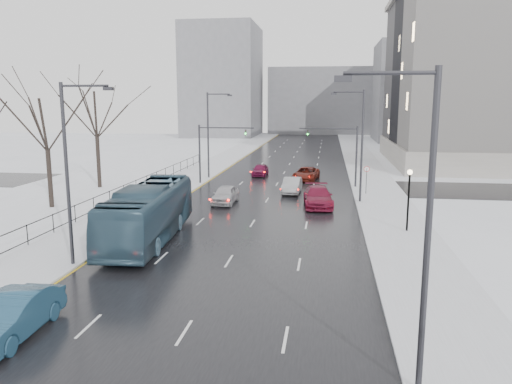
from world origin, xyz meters
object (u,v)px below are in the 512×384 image
at_px(streetlight_r_near, 421,219).
at_px(streetlight_l_near, 70,166).
at_px(tree_park_d, 52,208).
at_px(tree_park_e, 100,188).
at_px(bus, 149,213).
at_px(no_uturn_sign, 367,172).
at_px(sedan_center_far, 260,170).
at_px(sedan_right_far, 318,197).
at_px(sedan_right_cross, 306,174).
at_px(streetlight_r_mid, 360,140).
at_px(sedan_left_near, 13,316).
at_px(sedan_right_near, 292,185).
at_px(sedan_center_near, 225,195).
at_px(streetlight_l_far, 210,131).
at_px(lamppost_r_mid, 409,191).
at_px(mast_signal_right, 346,149).
at_px(mast_signal_left, 209,147).

distance_m(streetlight_r_near, streetlight_l_near, 19.15).
distance_m(tree_park_d, tree_park_e, 10.01).
bearing_deg(bus, no_uturn_sign, 46.13).
distance_m(bus, sedan_center_far, 29.50).
height_order(sedan_right_far, sedan_center_far, sedan_right_far).
distance_m(sedan_right_cross, sedan_right_far, 14.51).
bearing_deg(sedan_right_far, streetlight_r_near, -87.75).
xyz_separation_m(streetlight_r_mid, sedan_left_near, (-14.60, -28.26, -4.74)).
bearing_deg(sedan_right_near, sedan_center_near, -130.56).
relative_size(sedan_right_near, sedan_right_far, 0.80).
xyz_separation_m(streetlight_l_near, streetlight_l_far, (0.00, 32.00, 0.00)).
height_order(sedan_left_near, sedan_center_far, sedan_left_near).
bearing_deg(streetlight_r_mid, lamppost_r_mid, -74.18).
bearing_deg(streetlight_r_mid, sedan_center_far, 125.94).
bearing_deg(bus, streetlight_r_near, -51.99).
bearing_deg(mast_signal_right, no_uturn_sign, -64.89).
height_order(streetlight_r_mid, sedan_right_far, streetlight_r_mid).
distance_m(lamppost_r_mid, sedan_right_near, 16.65).
xyz_separation_m(no_uturn_sign, sedan_center_near, (-12.70, -6.04, -1.47)).
height_order(streetlight_l_near, no_uturn_sign, streetlight_l_near).
height_order(streetlight_r_mid, mast_signal_left, streetlight_r_mid).
height_order(streetlight_l_far, lamppost_r_mid, streetlight_l_far).
relative_size(tree_park_e, sedan_right_cross, 2.50).
relative_size(tree_park_d, lamppost_r_mid, 2.92).
xyz_separation_m(tree_park_d, streetlight_l_near, (9.63, -14.00, 5.62)).
relative_size(sedan_left_near, sedan_right_near, 1.09).
distance_m(mast_signal_right, sedan_right_cross, 6.89).
height_order(mast_signal_right, mast_signal_left, same).
distance_m(sedan_left_near, bus, 13.95).
distance_m(mast_signal_right, sedan_right_near, 7.51).
xyz_separation_m(lamppost_r_mid, sedan_right_cross, (-7.97, 22.24, -2.15)).
bearing_deg(sedan_right_far, mast_signal_right, 70.60).
relative_size(mast_signal_right, bus, 0.50).
xyz_separation_m(streetlight_l_far, sedan_center_near, (4.67, -14.04, -4.78)).
height_order(mast_signal_right, bus, mast_signal_right).
bearing_deg(streetlight_l_far, tree_park_d, -118.15).
distance_m(streetlight_l_far, bus, 26.70).
xyz_separation_m(lamppost_r_mid, sedan_right_far, (-6.31, 7.83, -2.05)).
xyz_separation_m(no_uturn_sign, sedan_center_far, (-11.86, 10.94, -1.54)).
relative_size(bus, sedan_right_far, 2.23).
bearing_deg(streetlight_r_near, mast_signal_right, 91.27).
xyz_separation_m(mast_signal_left, sedan_right_near, (9.33, -4.15, -3.29)).
xyz_separation_m(streetlight_l_near, bus, (2.14, 5.66, -3.76)).
xyz_separation_m(sedan_left_near, bus, (0.41, 13.91, 0.98)).
distance_m(lamppost_r_mid, sedan_center_near, 16.67).
distance_m(streetlight_l_far, sedan_right_far, 19.71).
bearing_deg(sedan_right_near, streetlight_r_near, -77.18).
relative_size(bus, sedan_center_far, 3.09).
height_order(streetlight_l_near, bus, streetlight_l_near).
xyz_separation_m(streetlight_l_near, sedan_center_far, (5.50, 34.94, -4.86)).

